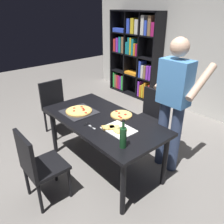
# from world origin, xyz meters

# --- Properties ---
(ground_plane) EXTENTS (12.00, 12.00, 0.00)m
(ground_plane) POSITION_xyz_m (0.00, 0.00, 0.00)
(ground_plane) COLOR gray
(back_wall) EXTENTS (6.40, 0.10, 2.80)m
(back_wall) POSITION_xyz_m (0.00, 2.60, 1.40)
(back_wall) COLOR silver
(back_wall) RESTS_ON ground_plane
(dining_table) EXTENTS (1.67, 0.86, 0.75)m
(dining_table) POSITION_xyz_m (0.00, 0.00, 0.67)
(dining_table) COLOR black
(dining_table) RESTS_ON ground_plane
(chair_near_camera) EXTENTS (0.42, 0.42, 0.90)m
(chair_near_camera) POSITION_xyz_m (-0.00, -0.91, 0.51)
(chair_near_camera) COLOR black
(chair_near_camera) RESTS_ON ground_plane
(chair_far_side) EXTENTS (0.42, 0.42, 0.90)m
(chair_far_side) POSITION_xyz_m (0.00, 0.91, 0.51)
(chair_far_side) COLOR black
(chair_far_side) RESTS_ON ground_plane
(chair_left_end) EXTENTS (0.42, 0.42, 0.90)m
(chair_left_end) POSITION_xyz_m (-1.32, 0.00, 0.51)
(chair_left_end) COLOR black
(chair_left_end) RESTS_ON ground_plane
(bookshelf) EXTENTS (1.40, 0.35, 1.95)m
(bookshelf) POSITION_xyz_m (-1.73, 2.38, 0.97)
(bookshelf) COLOR black
(bookshelf) RESTS_ON ground_plane
(person_serving_pizza) EXTENTS (0.55, 0.54, 1.75)m
(person_serving_pizza) POSITION_xyz_m (0.55, 0.69, 1.00)
(person_serving_pizza) COLOR #38476B
(person_serving_pizza) RESTS_ON ground_plane
(pepperoni_pizza_on_tray) EXTENTS (0.41, 0.41, 0.04)m
(pepperoni_pizza_on_tray) POSITION_xyz_m (-0.36, -0.13, 0.77)
(pepperoni_pizza_on_tray) COLOR #2D2D33
(pepperoni_pizza_on_tray) RESTS_ON dining_table
(pizza_slices_on_towel) EXTENTS (0.36, 0.30, 0.03)m
(pizza_slices_on_towel) POSITION_xyz_m (0.32, -0.05, 0.76)
(pizza_slices_on_towel) COLOR white
(pizza_slices_on_towel) RESTS_ON dining_table
(wine_bottle) EXTENTS (0.07, 0.07, 0.32)m
(wine_bottle) POSITION_xyz_m (0.62, -0.24, 0.87)
(wine_bottle) COLOR #194723
(wine_bottle) RESTS_ON dining_table
(kitchen_scissors) EXTENTS (0.19, 0.08, 0.01)m
(kitchen_scissors) POSITION_xyz_m (0.02, -0.24, 0.76)
(kitchen_scissors) COLOR silver
(kitchen_scissors) RESTS_ON dining_table
(second_pizza_plain) EXTENTS (0.28, 0.28, 0.03)m
(second_pizza_plain) POSITION_xyz_m (0.08, 0.24, 0.76)
(second_pizza_plain) COLOR tan
(second_pizza_plain) RESTS_ON dining_table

